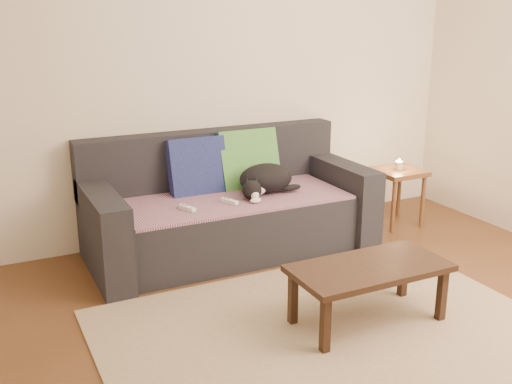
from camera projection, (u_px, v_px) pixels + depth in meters
ground at (345, 347)px, 3.24m from camera, size 4.50×4.50×0.00m
back_wall at (204, 72)px, 4.59m from camera, size 4.50×0.04×2.60m
sofa at (228, 211)px, 4.50m from camera, size 2.10×0.94×0.87m
throw_blanket at (233, 199)px, 4.39m from camera, size 1.66×0.74×0.02m
cushion_navy at (197, 167)px, 4.48m from camera, size 0.44×0.21×0.45m
cushion_green at (248, 161)px, 4.66m from camera, size 0.48×0.25×0.50m
cat at (265, 179)px, 4.47m from camera, size 0.50×0.38×0.22m
wii_remote_a at (187, 208)px, 4.10m from camera, size 0.09×0.15×0.03m
wii_remote_b at (229, 201)px, 4.24m from camera, size 0.09×0.15×0.03m
side_table at (398, 179)px, 5.03m from camera, size 0.38×0.38×0.48m
candle at (399, 165)px, 4.99m from camera, size 0.06×0.06×0.09m
rug at (330, 334)px, 3.37m from camera, size 2.50×1.80×0.01m
coffee_table at (369, 273)px, 3.41m from camera, size 0.91×0.45×0.36m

